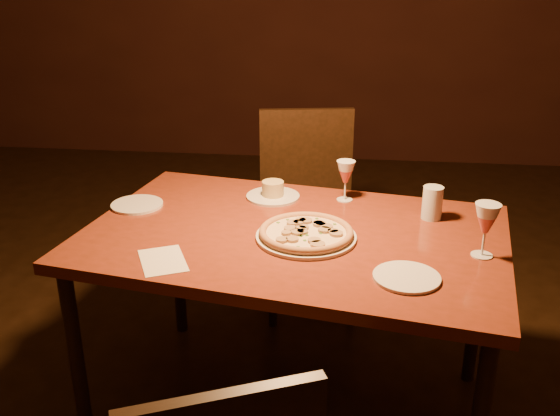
# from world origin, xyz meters

# --- Properties ---
(dining_table) EXTENTS (1.60, 1.17, 0.78)m
(dining_table) POSITION_xyz_m (0.23, 0.16, 0.71)
(dining_table) COLOR maroon
(dining_table) RESTS_ON floor
(chair_far) EXTENTS (0.55, 0.55, 0.98)m
(chair_far) POSITION_xyz_m (0.22, 1.05, 0.55)
(chair_far) COLOR black
(chair_far) RESTS_ON floor
(pizza_plate) EXTENTS (0.35, 0.35, 0.04)m
(pizza_plate) POSITION_xyz_m (0.28, 0.10, 0.80)
(pizza_plate) COLOR silver
(pizza_plate) RESTS_ON dining_table
(ramekin_saucer) EXTENTS (0.21, 0.21, 0.07)m
(ramekin_saucer) POSITION_xyz_m (0.12, 0.48, 0.80)
(ramekin_saucer) COLOR silver
(ramekin_saucer) RESTS_ON dining_table
(wine_glass_far) EXTENTS (0.07, 0.07, 0.16)m
(wine_glass_far) POSITION_xyz_m (0.40, 0.48, 0.86)
(wine_glass_far) COLOR #C25151
(wine_glass_far) RESTS_ON dining_table
(wine_glass_right) EXTENTS (0.08, 0.08, 0.18)m
(wine_glass_right) POSITION_xyz_m (0.85, 0.04, 0.87)
(wine_glass_right) COLOR #C25151
(wine_glass_right) RESTS_ON dining_table
(water_tumbler) EXTENTS (0.07, 0.07, 0.12)m
(water_tumbler) POSITION_xyz_m (0.72, 0.34, 0.84)
(water_tumbler) COLOR silver
(water_tumbler) RESTS_ON dining_table
(side_plate_left) EXTENTS (0.20, 0.20, 0.01)m
(side_plate_left) POSITION_xyz_m (-0.40, 0.33, 0.79)
(side_plate_left) COLOR silver
(side_plate_left) RESTS_ON dining_table
(side_plate_near) EXTENTS (0.20, 0.20, 0.01)m
(side_plate_near) POSITION_xyz_m (0.60, -0.15, 0.79)
(side_plate_near) COLOR silver
(side_plate_near) RESTS_ON dining_table
(menu_card) EXTENTS (0.21, 0.24, 0.00)m
(menu_card) POSITION_xyz_m (-0.16, -0.11, 0.78)
(menu_card) COLOR beige
(menu_card) RESTS_ON dining_table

